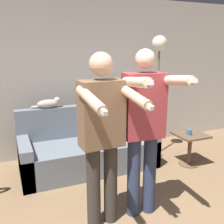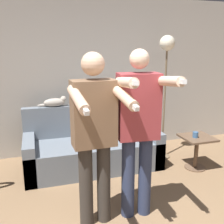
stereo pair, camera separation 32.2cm
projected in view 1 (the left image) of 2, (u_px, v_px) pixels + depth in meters
name	position (u px, v px, depth m)	size (l,w,h in m)	color
wall_back	(77.00, 77.00, 4.37)	(10.00, 0.05, 2.60)	#B7B2A8
couch	(88.00, 149.00, 3.97)	(1.99, 0.84, 0.91)	slate
person_left	(102.00, 131.00, 2.50)	(0.51, 0.68, 1.76)	#38332D
person_right	(144.00, 124.00, 2.67)	(0.53, 0.70, 1.78)	#2D3856
cat	(49.00, 103.00, 3.89)	(0.44, 0.15, 0.15)	#B7AD9E
floor_lamp	(159.00, 60.00, 4.09)	(0.26, 0.26, 1.97)	#756047
side_table	(190.00, 143.00, 4.04)	(0.45, 0.45, 0.50)	brown
cup	(189.00, 132.00, 3.96)	(0.08, 0.08, 0.08)	#3D6693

